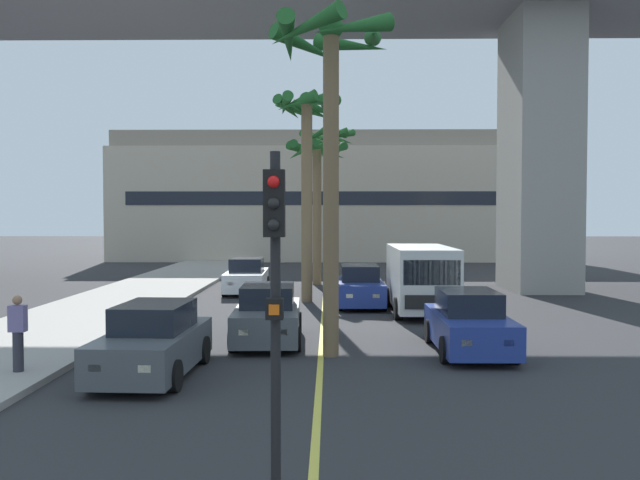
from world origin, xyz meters
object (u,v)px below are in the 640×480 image
object	(u,v)px
car_queue_sixth	(247,277)
pedestrian_near_crosswalk	(18,332)
delivery_van	(421,277)
palm_tree_near_median	(330,87)
palm_tree_farthest_median	(317,169)
car_queue_fourth	(268,316)
car_queue_third	(360,287)
palm_tree_mid_median	(307,137)
traffic_light_median_near	(275,281)
palm_tree_far_median	(327,156)
car_queue_second	(153,343)
car_queue_front	(409,275)
car_queue_fifth	(469,324)

from	to	relation	value
car_queue_sixth	pedestrian_near_crosswalk	distance (m)	15.99
delivery_van	pedestrian_near_crosswalk	xyz separation A→B (m)	(-9.84, -9.64, -0.29)
palm_tree_near_median	palm_tree_farthest_median	bearing A→B (deg)	92.15
car_queue_fourth	pedestrian_near_crosswalk	bearing A→B (deg)	-139.84
car_queue_third	pedestrian_near_crosswalk	distance (m)	13.91
palm_tree_near_median	palm_tree_mid_median	xyz separation A→B (m)	(-0.92, 10.43, -0.02)
traffic_light_median_near	palm_tree_far_median	xyz separation A→B (m)	(0.49, 33.56, 4.36)
palm_tree_mid_median	pedestrian_near_crosswalk	xyz separation A→B (m)	(-5.70, -12.78, -5.57)
pedestrian_near_crosswalk	palm_tree_near_median	bearing A→B (deg)	19.52
car_queue_third	car_queue_second	bearing A→B (deg)	-113.76
car_queue_third	traffic_light_median_near	xyz separation A→B (m)	(-1.78, -17.94, 1.99)
traffic_light_median_near	palm_tree_farthest_median	xyz separation A→B (m)	(-0.00, 25.91, 3.04)
car_queue_third	traffic_light_median_near	world-z (taller)	traffic_light_median_near
palm_tree_near_median	car_queue_front	bearing A→B (deg)	75.82
car_queue_second	delivery_van	world-z (taller)	delivery_van
car_queue_second	car_queue_sixth	distance (m)	15.44
pedestrian_near_crosswalk	car_queue_fourth	bearing A→B (deg)	40.16
car_queue_front	car_queue_fifth	world-z (taller)	same
car_queue_third	car_queue_fourth	bearing A→B (deg)	-111.04
delivery_van	palm_tree_mid_median	size ratio (longest dim) A/B	0.63
car_queue_second	palm_tree_near_median	distance (m)	7.30
traffic_light_median_near	palm_tree_near_median	world-z (taller)	palm_tree_near_median
traffic_light_median_near	palm_tree_farthest_median	bearing A→B (deg)	90.01
car_queue_third	palm_tree_mid_median	distance (m)	6.32
pedestrian_near_crosswalk	car_queue_front	bearing A→B (deg)	58.44
car_queue_third	car_queue_fifth	size ratio (longest dim) A/B	1.00
car_queue_front	traffic_light_median_near	xyz separation A→B (m)	(-4.26, -23.09, 1.99)
car_queue_sixth	palm_tree_farthest_median	bearing A→B (deg)	51.09
delivery_van	palm_tree_mid_median	bearing A→B (deg)	142.75
car_queue_front	pedestrian_near_crosswalk	xyz separation A→B (m)	(-10.25, -16.68, 0.28)
car_queue_fourth	delivery_van	world-z (taller)	delivery_van
car_queue_fifth	car_queue_sixth	world-z (taller)	same
car_queue_sixth	palm_tree_mid_median	xyz separation A→B (m)	(2.78, -2.93, 5.84)
car_queue_sixth	car_queue_third	bearing A→B (deg)	-40.77
car_queue_sixth	palm_tree_farthest_median	size ratio (longest dim) A/B	0.57
palm_tree_farthest_median	traffic_light_median_near	bearing A→B (deg)	-89.99
car_queue_front	car_queue_fifth	distance (m)	13.82
car_queue_fifth	car_queue_sixth	distance (m)	14.74
palm_tree_far_median	car_queue_front	bearing A→B (deg)	-70.18
car_queue_fourth	palm_tree_far_median	size ratio (longest dim) A/B	0.47
car_queue_front	car_queue_fourth	world-z (taller)	same
car_queue_fourth	traffic_light_median_near	world-z (taller)	traffic_light_median_near
car_queue_second	palm_tree_mid_median	xyz separation A→B (m)	(2.90, 12.51, 5.84)
car_queue_front	palm_tree_farthest_median	xyz separation A→B (m)	(-4.27, 2.82, 5.04)
palm_tree_far_median	palm_tree_mid_median	bearing A→B (deg)	-93.06
car_queue_fifth	palm_tree_mid_median	xyz separation A→B (m)	(-4.43, 9.91, 5.84)
traffic_light_median_near	car_queue_third	bearing A→B (deg)	84.34
palm_tree_near_median	pedestrian_near_crosswalk	world-z (taller)	palm_tree_near_median
traffic_light_median_near	palm_tree_mid_median	size ratio (longest dim) A/B	0.50
car_queue_sixth	traffic_light_median_near	distance (m)	22.42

